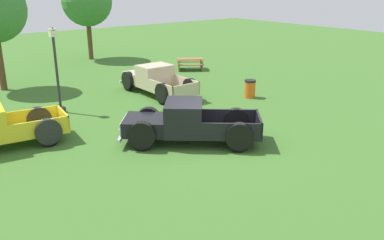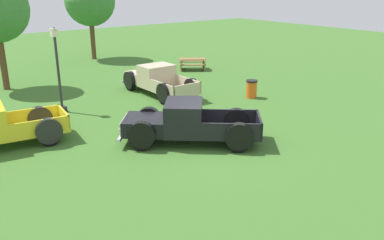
% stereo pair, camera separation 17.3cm
% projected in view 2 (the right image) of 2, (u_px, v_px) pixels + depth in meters
% --- Properties ---
extents(ground_plane, '(80.00, 80.00, 0.00)m').
position_uv_depth(ground_plane, '(205.00, 146.00, 15.31)').
color(ground_plane, '#3D6B28').
extents(pickup_truck_foreground, '(5.19, 4.79, 1.60)m').
position_uv_depth(pickup_truck_foreground, '(182.00, 123.00, 15.46)').
color(pickup_truck_foreground, black).
rests_on(pickup_truck_foreground, ground_plane).
extents(pickup_truck_behind_left, '(2.05, 5.19, 1.58)m').
position_uv_depth(pickup_truck_behind_left, '(156.00, 80.00, 22.32)').
color(pickup_truck_behind_left, '#C6B793').
rests_on(pickup_truck_behind_left, ground_plane).
extents(lamp_post_near, '(0.36, 0.36, 3.96)m').
position_uv_depth(lamp_post_near, '(58.00, 68.00, 18.69)').
color(lamp_post_near, '#2D2D33').
rests_on(lamp_post_near, ground_plane).
extents(picnic_table, '(2.32, 2.24, 0.78)m').
position_uv_depth(picnic_table, '(192.00, 63.00, 28.39)').
color(picnic_table, olive).
rests_on(picnic_table, ground_plane).
extents(trash_can, '(0.59, 0.59, 0.95)m').
position_uv_depth(trash_can, '(251.00, 89.00, 21.53)').
color(trash_can, orange).
rests_on(trash_can, ground_plane).
extents(oak_tree_center, '(3.81, 3.81, 6.35)m').
position_uv_depth(oak_tree_center, '(90.00, 1.00, 31.08)').
color(oak_tree_center, brown).
rests_on(oak_tree_center, ground_plane).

